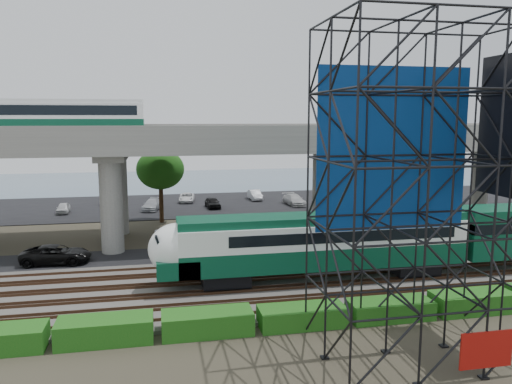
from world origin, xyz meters
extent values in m
plane|color=#474233|center=(0.00, 0.00, 0.00)|extent=(140.00, 140.00, 0.00)
cube|color=slate|center=(0.00, 2.00, 0.10)|extent=(90.00, 12.00, 0.20)
cube|color=black|center=(0.00, 10.50, 0.04)|extent=(90.00, 5.00, 0.08)
cube|color=black|center=(0.00, 34.00, 0.04)|extent=(90.00, 18.00, 0.08)
cube|color=#445F70|center=(0.00, 56.00, 0.01)|extent=(140.00, 40.00, 0.03)
cube|color=#472D1E|center=(0.00, -2.72, 0.28)|extent=(90.00, 0.08, 0.16)
cube|color=#472D1E|center=(0.00, -1.28, 0.28)|extent=(90.00, 0.08, 0.16)
cube|color=#472D1E|center=(0.00, -0.72, 0.28)|extent=(90.00, 0.08, 0.16)
cube|color=#472D1E|center=(0.00, 0.72, 0.28)|extent=(90.00, 0.08, 0.16)
cube|color=#472D1E|center=(0.00, 1.28, 0.28)|extent=(90.00, 0.08, 0.16)
cube|color=#472D1E|center=(0.00, 2.72, 0.28)|extent=(90.00, 0.08, 0.16)
cube|color=#472D1E|center=(0.00, 3.28, 0.28)|extent=(90.00, 0.08, 0.16)
cube|color=#472D1E|center=(0.00, 4.72, 0.28)|extent=(90.00, 0.08, 0.16)
cube|color=#472D1E|center=(0.00, 5.28, 0.28)|extent=(90.00, 0.08, 0.16)
cube|color=#472D1E|center=(0.00, 6.72, 0.28)|extent=(90.00, 0.08, 0.16)
cube|color=black|center=(-2.21, 2.00, 0.81)|extent=(3.00, 2.20, 0.90)
cube|color=black|center=(10.79, 2.00, 0.81)|extent=(3.00, 2.20, 0.90)
cube|color=#0A462E|center=(4.29, 2.00, 1.96)|extent=(19.00, 3.00, 1.40)
cube|color=white|center=(4.29, 2.00, 3.41)|extent=(19.00, 3.00, 1.50)
cube|color=#0A462E|center=(4.29, 2.00, 4.41)|extent=(19.00, 2.60, 0.50)
cube|color=black|center=(5.29, 2.00, 3.46)|extent=(15.00, 3.06, 0.70)
ellipsoid|color=white|center=(-5.21, 2.00, 2.86)|extent=(3.60, 3.00, 3.20)
cube|color=#0A462E|center=(-5.21, 2.00, 1.81)|extent=(2.60, 3.00, 1.10)
cube|color=black|center=(-6.31, 2.00, 3.36)|extent=(0.48, 2.00, 1.09)
cube|color=#0A462E|center=(18.29, 2.00, 2.96)|extent=(8.00, 3.00, 3.40)
cube|color=#9E9B93|center=(0.00, 16.00, 8.60)|extent=(80.00, 12.00, 1.20)
cube|color=#9E9B93|center=(0.00, 10.25, 9.75)|extent=(80.00, 0.50, 1.10)
cube|color=#9E9B93|center=(0.00, 21.75, 9.75)|extent=(80.00, 0.50, 1.10)
cylinder|color=#9E9B93|center=(-10.00, 12.50, 4.00)|extent=(1.80, 1.80, 8.00)
cylinder|color=#9E9B93|center=(-10.00, 19.50, 4.00)|extent=(1.80, 1.80, 8.00)
cube|color=#9E9B93|center=(-10.00, 16.00, 7.70)|extent=(2.40, 9.00, 0.60)
cylinder|color=#9E9B93|center=(10.00, 12.50, 4.00)|extent=(1.80, 1.80, 8.00)
cylinder|color=#9E9B93|center=(10.00, 19.50, 4.00)|extent=(1.80, 1.80, 8.00)
cube|color=#9E9B93|center=(10.00, 16.00, 7.70)|extent=(2.40, 9.00, 0.60)
cylinder|color=#9E9B93|center=(28.00, 19.50, 4.00)|extent=(1.80, 1.80, 8.00)
cube|color=#9E9B93|center=(28.00, 16.00, 7.70)|extent=(2.40, 9.00, 0.60)
cube|color=black|center=(-13.31, 16.00, 9.55)|extent=(12.00, 2.50, 0.70)
cube|color=#0A462E|center=(-13.31, 16.00, 10.35)|extent=(12.00, 2.50, 0.90)
cube|color=white|center=(-13.31, 16.00, 11.45)|extent=(12.00, 2.50, 1.30)
cube|color=black|center=(-13.31, 16.00, 11.50)|extent=(11.00, 2.56, 0.80)
cube|color=white|center=(-13.31, 16.00, 12.25)|extent=(12.00, 2.40, 0.30)
cube|color=navy|center=(5.49, -4.95, 9.30)|extent=(8.10, 0.08, 8.25)
cube|color=#A1110B|center=(6.99, -11.05, 1.30)|extent=(2.40, 0.08, 1.60)
cube|color=black|center=(5.49, -8.00, 0.04)|extent=(9.36, 6.36, 0.08)
cube|color=#135212|center=(-9.00, -4.30, 0.60)|extent=(4.60, 1.80, 1.20)
cube|color=#135212|center=(-4.00, -4.30, 0.58)|extent=(4.60, 1.80, 1.15)
cube|color=#135212|center=(1.00, -4.30, 0.52)|extent=(4.60, 1.80, 1.03)
cube|color=#135212|center=(6.00, -4.30, 0.51)|extent=(4.60, 1.80, 1.01)
cube|color=#135212|center=(11.00, -4.30, 0.56)|extent=(4.60, 1.80, 1.12)
cylinder|color=#382314|center=(14.00, 12.50, 2.40)|extent=(0.44, 0.44, 4.80)
ellipsoid|color=#135212|center=(14.00, 12.50, 5.60)|extent=(4.94, 4.94, 4.18)
cylinder|color=#382314|center=(-6.00, 24.00, 2.40)|extent=(0.44, 0.44, 4.80)
ellipsoid|color=#135212|center=(-6.00, 24.00, 5.60)|extent=(4.94, 4.94, 4.18)
imported|color=black|center=(-13.89, 9.94, 0.78)|extent=(5.16, 2.63, 1.40)
imported|color=silver|center=(-17.02, 31.00, 0.65)|extent=(1.49, 3.38, 1.13)
imported|color=#B3B5BC|center=(-12.66, 36.00, 0.67)|extent=(1.32, 3.59, 1.18)
imported|color=#A7A8AF|center=(-7.03, 31.00, 0.71)|extent=(2.79, 4.65, 1.26)
imported|color=white|center=(-2.69, 36.00, 0.64)|extent=(2.33, 4.23, 1.12)
imported|color=black|center=(0.15, 31.00, 0.72)|extent=(1.82, 3.86, 1.27)
imported|color=#ADAEB4|center=(6.35, 36.00, 0.72)|extent=(1.55, 3.95, 1.28)
imported|color=#BEBEBE|center=(10.39, 31.00, 0.74)|extent=(2.33, 4.72, 1.32)
imported|color=#96989D|center=(18.20, 36.00, 0.64)|extent=(2.01, 4.11, 1.13)
camera|label=1|loc=(-6.25, -28.40, 10.88)|focal=35.00mm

